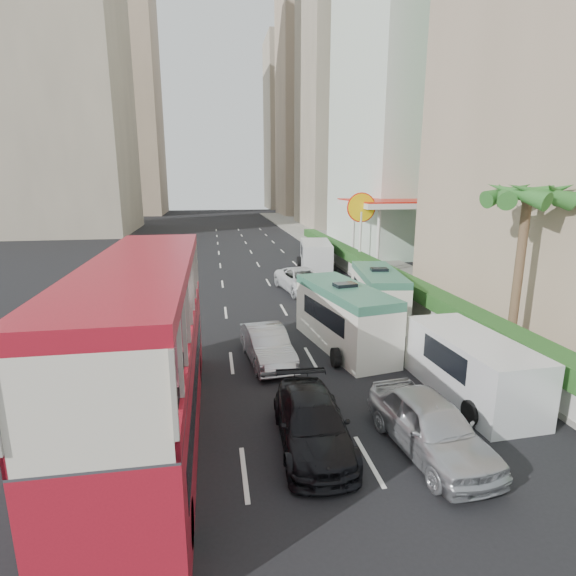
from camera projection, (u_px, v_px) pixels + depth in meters
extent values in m
plane|color=black|center=(359.00, 420.00, 13.53)|extent=(200.00, 200.00, 0.00)
cube|color=#A31424|center=(147.00, 353.00, 11.97)|extent=(2.50, 11.00, 5.06)
imported|color=#B1B3B8|center=(267.00, 361.00, 17.87)|extent=(1.93, 4.35, 1.39)
imported|color=#B1B3B8|center=(428.00, 451.00, 11.96)|extent=(2.30, 4.67, 1.53)
imported|color=black|center=(312.00, 444.00, 12.27)|extent=(2.03, 4.60, 1.31)
imported|color=silver|center=(303.00, 292.00, 29.09)|extent=(3.29, 5.70, 1.49)
cube|color=silver|center=(344.00, 317.00, 19.14)|extent=(3.08, 6.32, 2.69)
cube|color=silver|center=(378.00, 295.00, 23.20)|extent=(2.73, 5.92, 2.53)
cube|color=silver|center=(471.00, 367.00, 14.79)|extent=(2.32, 5.28, 2.08)
cube|color=silver|center=(316.00, 256.00, 35.96)|extent=(3.10, 5.89, 2.24)
cube|color=#99968C|center=(367.00, 262.00, 38.93)|extent=(6.00, 120.00, 0.18)
cube|color=silver|center=(384.00, 285.00, 27.80)|extent=(0.30, 44.00, 1.00)
cube|color=#2D6626|center=(384.00, 272.00, 27.60)|extent=(1.10, 44.00, 0.70)
cylinder|color=brown|center=(518.00, 275.00, 17.84)|extent=(0.36, 0.36, 6.40)
cube|color=silver|center=(388.00, 234.00, 36.55)|extent=(6.50, 8.00, 5.50)
cube|color=tan|center=(357.00, 55.00, 66.19)|extent=(16.00, 16.00, 50.00)
cube|color=tan|center=(314.00, 103.00, 89.74)|extent=(14.00, 14.00, 44.00)
cube|color=tan|center=(295.00, 126.00, 111.30)|extent=(14.00, 14.00, 40.00)
cube|color=tan|center=(44.00, 25.00, 56.30)|extent=(18.00, 18.00, 52.00)
cube|color=tan|center=(118.00, 99.00, 90.88)|extent=(16.00, 16.00, 46.00)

